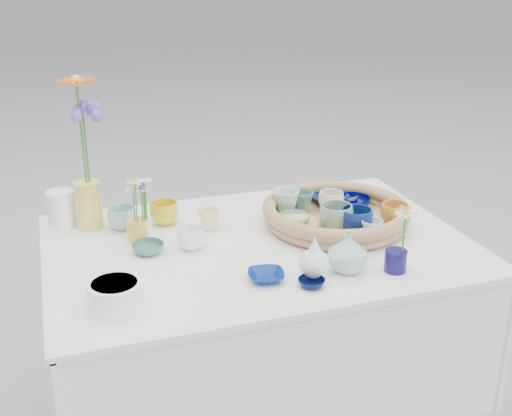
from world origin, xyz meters
name	(u,v)px	position (x,y,z in m)	size (l,w,h in m)	color
wicker_tray	(336,214)	(0.28, 0.05, 0.80)	(0.47, 0.47, 0.08)	olive
tray_ceramic_0	(328,198)	(0.32, 0.20, 0.80)	(0.13, 0.13, 0.03)	navy
tray_ceramic_1	(353,203)	(0.38, 0.13, 0.80)	(0.12, 0.12, 0.04)	#00033A
tray_ceramic_2	(395,214)	(0.44, -0.04, 0.82)	(0.09, 0.09, 0.07)	orange
tray_ceramic_3	(341,221)	(0.28, 0.00, 0.80)	(0.12, 0.12, 0.03)	#409C74
tray_ceramic_4	(336,217)	(0.25, -0.02, 0.82)	(0.10, 0.10, 0.08)	gray
tray_ceramic_5	(294,219)	(0.14, 0.06, 0.80)	(0.10, 0.10, 0.03)	#8EBDA6
tray_ceramic_6	(286,201)	(0.15, 0.16, 0.82)	(0.09, 0.09, 0.08)	#B3F3D8
tray_ceramic_7	(331,201)	(0.30, 0.13, 0.82)	(0.09, 0.09, 0.07)	white
tray_ceramic_8	(347,198)	(0.39, 0.19, 0.79)	(0.08, 0.08, 0.02)	#8EB5E8
tray_ceramic_9	(356,221)	(0.29, -0.07, 0.82)	(0.10, 0.10, 0.08)	navy
tray_ceramic_10	(298,225)	(0.14, 0.02, 0.80)	(0.11, 0.11, 0.03)	#ECBA5A
tray_ceramic_11	(371,229)	(0.32, -0.12, 0.81)	(0.07, 0.07, 0.06)	#B6EEDA
tray_ceramic_12	(302,201)	(0.21, 0.16, 0.82)	(0.07, 0.07, 0.07)	#45795F
loose_ceramic_0	(164,213)	(-0.24, 0.23, 0.80)	(0.10, 0.10, 0.07)	gold
loose_ceramic_1	(209,219)	(-0.12, 0.15, 0.80)	(0.07, 0.07, 0.07)	#FAE790
loose_ceramic_2	(148,248)	(-0.33, 0.03, 0.78)	(0.09, 0.09, 0.03)	#3A6D59
loose_ceramic_3	(191,239)	(-0.20, 0.02, 0.80)	(0.08, 0.08, 0.07)	white
loose_ceramic_4	(266,276)	(-0.06, -0.24, 0.78)	(0.10, 0.10, 0.02)	navy
loose_ceramic_5	(122,218)	(-0.38, 0.24, 0.80)	(0.09, 0.09, 0.07)	#8AC7C0
loose_ceramic_6	(311,283)	(0.05, -0.31, 0.78)	(0.07, 0.07, 0.02)	black
fluted_bowl	(115,295)	(-0.46, -0.26, 0.80)	(0.14, 0.14, 0.07)	white
bud_vase_paleblue	(314,256)	(0.07, -0.26, 0.83)	(0.08, 0.08, 0.13)	white
bud_vase_seafoam	(348,252)	(0.17, -0.25, 0.82)	(0.11, 0.11, 0.12)	#99C9B3
bud_vase_cobalt	(395,261)	(0.30, -0.30, 0.80)	(0.06, 0.06, 0.06)	#100C48
single_daisy	(404,233)	(0.31, -0.31, 0.88)	(0.07, 0.07, 0.13)	white
tall_vase_yellow	(89,205)	(-0.47, 0.27, 0.84)	(0.08, 0.08, 0.15)	#F5D352
gerbera	(82,133)	(-0.47, 0.27, 1.08)	(0.13, 0.13, 0.34)	#E05B14
hydrangea	(86,149)	(-0.46, 0.28, 1.02)	(0.08, 0.08, 0.29)	#623AA0
white_pitcher	(61,209)	(-0.56, 0.32, 0.82)	(0.12, 0.09, 0.12)	white
daisy_cup	(137,230)	(-0.34, 0.13, 0.80)	(0.06, 0.06, 0.07)	#F3AF3F
daisy_posy	(139,197)	(-0.33, 0.13, 0.91)	(0.08, 0.08, 0.15)	white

